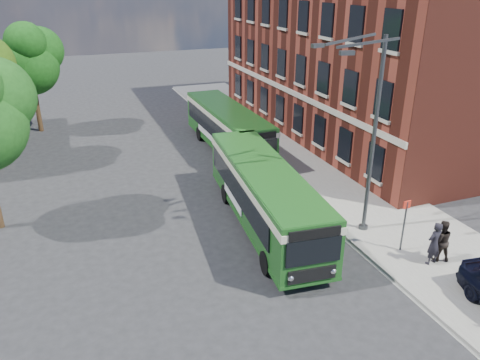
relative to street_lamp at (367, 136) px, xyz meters
name	(u,v)px	position (x,y,z in m)	size (l,w,h in m)	color
ground	(246,231)	(-4.84, 2.00, -4.79)	(120.00, 120.00, 0.00)	#252528
pavement	(299,156)	(2.16, 10.00, -4.72)	(6.00, 48.00, 0.15)	gray
kerb_line	(257,163)	(-0.89, 10.00, -4.79)	(0.12, 48.00, 0.01)	beige
brick_office	(364,39)	(9.16, 14.00, 2.18)	(12.10, 26.00, 14.20)	maroon
street_lamp	(367,136)	(0.00, 0.00, 0.00)	(2.96, 2.38, 9.00)	#3C3E41
bus_stop_sign	(404,222)	(0.76, -2.20, -3.28)	(0.35, 0.08, 2.52)	#3C3E41
bus_front	(264,191)	(-3.82, 2.23, -2.96)	(3.62, 11.78, 3.02)	#1D561C
bus_rear	(227,125)	(-1.87, 13.05, -2.96)	(2.73, 11.38, 3.02)	#1D5D1C
pedestrian_a	(434,243)	(1.27, -3.51, -3.69)	(0.70, 0.46, 1.90)	black
pedestrian_b	(441,240)	(1.75, -3.38, -3.72)	(0.89, 0.69, 1.83)	black
tree_right	(30,58)	(-14.06, 22.38, 0.84)	(4.91, 4.67, 8.30)	#3C2715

